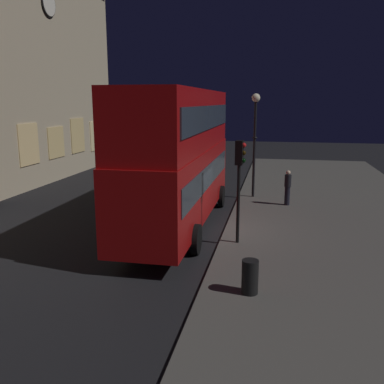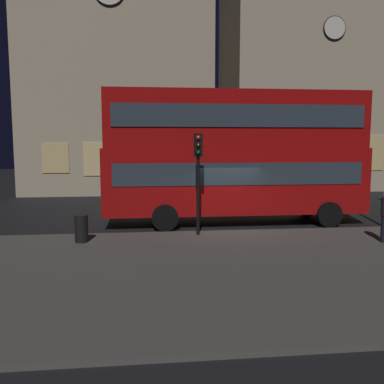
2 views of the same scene
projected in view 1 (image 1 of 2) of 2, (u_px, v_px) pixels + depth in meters
ground_plane at (212, 232)px, 16.95m from camera, size 80.00×80.00×0.00m
sidewalk_slab at (348, 239)px, 15.93m from camera, size 44.00×9.44×0.12m
building_plain_facade at (8, 63)px, 28.74m from camera, size 15.62×8.30×15.40m
double_decker_bus at (179, 153)px, 17.07m from camera, size 11.21×2.82×5.61m
traffic_light_near_kerb at (239, 170)px, 14.81m from camera, size 0.35×0.38×3.71m
traffic_light_far_side at (168, 140)px, 27.31m from camera, size 0.36×0.39×3.71m
street_lamp at (255, 126)px, 21.99m from camera, size 0.44×0.44×5.45m
pedestrian at (288, 187)px, 20.75m from camera, size 0.33×0.33×1.74m
litter_bin at (250, 277)px, 11.22m from camera, size 0.45×0.45×0.93m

